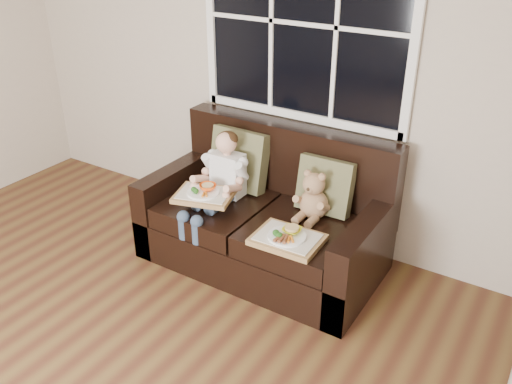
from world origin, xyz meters
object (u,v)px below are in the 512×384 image
Objects in this scene: tray_left at (204,194)px; tray_right at (288,238)px; child at (220,179)px; teddy_bear at (313,199)px; loveseat at (267,222)px.

tray_left is 0.71m from tray_right.
child is 0.18m from tray_left.
teddy_bear is (0.68, 0.14, -0.03)m from child.
tray_left is (-0.69, -0.31, -0.02)m from teddy_bear.
teddy_bear is at bearing 90.00° from tray_right.
tray_left is at bearing -95.19° from child.
child is 1.74× the size of tray_right.
child is at bearing 159.38° from tray_right.
tray_right is (0.70, -0.06, -0.09)m from tray_left.
loveseat is 2.20× the size of child.
teddy_bear is 0.81× the size of tray_right.
loveseat is at bearing -174.84° from teddy_bear.
loveseat is at bearing 19.29° from child.
teddy_bear is 0.39m from tray_right.
loveseat is 0.53m from tray_right.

